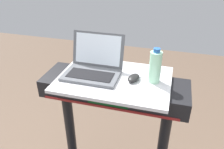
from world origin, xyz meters
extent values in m
cylinder|color=black|center=(-0.34, 0.70, 0.59)|extent=(0.07, 0.07, 0.88)
cube|color=black|center=(0.00, 0.70, 1.09)|extent=(0.90, 0.28, 0.11)
cube|color=#0C3F19|center=(0.00, 0.56, 1.09)|extent=(0.24, 0.01, 0.06)
cube|color=maroon|center=(0.00, 0.56, 1.04)|extent=(0.81, 0.00, 0.02)
cube|color=silver|center=(0.00, 0.70, 1.15)|extent=(0.67, 0.47, 0.02)
cube|color=#515459|center=(-0.14, 0.68, 1.17)|extent=(0.34, 0.22, 0.02)
cube|color=black|center=(-0.14, 0.66, 1.18)|extent=(0.28, 0.12, 0.00)
cube|color=#515459|center=(-0.14, 0.82, 1.29)|extent=(0.34, 0.06, 0.21)
cube|color=white|center=(-0.14, 0.81, 1.29)|extent=(0.30, 0.05, 0.18)
ellipsoid|color=black|center=(0.12, 0.70, 1.18)|extent=(0.08, 0.11, 0.03)
cylinder|color=#9EDBB2|center=(0.23, 0.72, 1.26)|extent=(0.07, 0.07, 0.19)
cylinder|color=#2659A5|center=(0.23, 0.72, 1.36)|extent=(0.04, 0.04, 0.02)
camera|label=1|loc=(0.31, -0.44, 1.85)|focal=36.28mm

